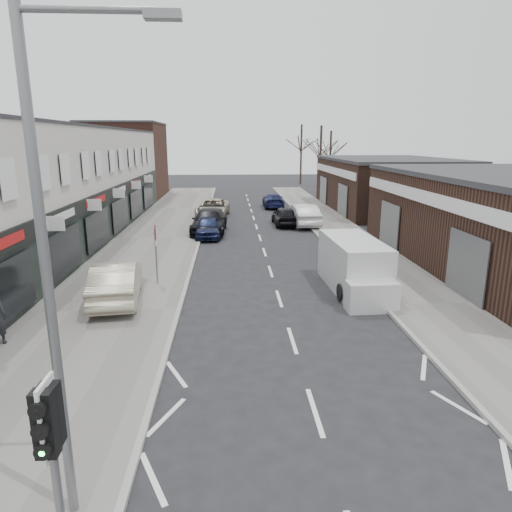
{
  "coord_description": "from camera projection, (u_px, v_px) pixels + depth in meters",
  "views": [
    {
      "loc": [
        -1.95,
        -7.49,
        6.26
      ],
      "look_at": [
        -1.12,
        6.89,
        2.6
      ],
      "focal_mm": 32.0,
      "sensor_mm": 36.0,
      "label": 1
    }
  ],
  "objects": [
    {
      "name": "ground",
      "position": [
        334.0,
        471.0,
        8.9
      ],
      "size": [
        160.0,
        160.0,
        0.0
      ],
      "primitive_type": "plane",
      "color": "black",
      "rests_on": "ground"
    },
    {
      "name": "pavement_left",
      "position": [
        157.0,
        238.0,
        29.8
      ],
      "size": [
        5.5,
        64.0,
        0.12
      ],
      "primitive_type": "cube",
      "color": "slate",
      "rests_on": "ground"
    },
    {
      "name": "pavement_right",
      "position": [
        346.0,
        236.0,
        30.49
      ],
      "size": [
        3.5,
        64.0,
        0.12
      ],
      "primitive_type": "cube",
      "color": "slate",
      "rests_on": "ground"
    },
    {
      "name": "shop_terrace_left",
      "position": [
        28.0,
        189.0,
        26.14
      ],
      "size": [
        8.0,
        41.0,
        7.1
      ],
      "primitive_type": "cube",
      "color": "beige",
      "rests_on": "ground"
    },
    {
      "name": "brick_block_far",
      "position": [
        126.0,
        161.0,
        50.71
      ],
      "size": [
        8.0,
        10.0,
        8.0
      ],
      "primitive_type": "cube",
      "color": "#47271E",
      "rests_on": "ground"
    },
    {
      "name": "right_unit_far",
      "position": [
        387.0,
        185.0,
        41.94
      ],
      "size": [
        10.0,
        16.0,
        4.5
      ],
      "primitive_type": "cube",
      "color": "#341F17",
      "rests_on": "ground"
    },
    {
      "name": "tree_far_a",
      "position": [
        319.0,
        193.0,
        55.84
      ],
      "size": [
        3.6,
        3.6,
        8.0
      ],
      "primitive_type": null,
      "color": "#382D26",
      "rests_on": "ground"
    },
    {
      "name": "tree_far_b",
      "position": [
        329.0,
        188.0,
        61.79
      ],
      "size": [
        3.6,
        3.6,
        7.5
      ],
      "primitive_type": null,
      "color": "#382D26",
      "rests_on": "ground"
    },
    {
      "name": "tree_far_c",
      "position": [
        300.0,
        184.0,
        67.43
      ],
      "size": [
        3.6,
        3.6,
        8.5
      ],
      "primitive_type": null,
      "color": "#382D26",
      "rests_on": "ground"
    },
    {
      "name": "traffic_light",
      "position": [
        50.0,
        436.0,
        6.11
      ],
      "size": [
        0.28,
        0.6,
        3.1
      ],
      "color": "slate",
      "rests_on": "pavement_left"
    },
    {
      "name": "street_lamp",
      "position": [
        56.0,
        255.0,
        6.74
      ],
      "size": [
        2.23,
        0.22,
        8.0
      ],
      "color": "slate",
      "rests_on": "pavement_left"
    },
    {
      "name": "warning_sign",
      "position": [
        156.0,
        237.0,
        19.68
      ],
      "size": [
        0.12,
        0.8,
        2.7
      ],
      "color": "slate",
      "rests_on": "pavement_left"
    },
    {
      "name": "white_van",
      "position": [
        354.0,
        266.0,
        19.49
      ],
      "size": [
        2.14,
        5.65,
        2.18
      ],
      "rotation": [
        0.0,
        0.0,
        0.04
      ],
      "color": "silver",
      "rests_on": "ground"
    },
    {
      "name": "sedan_on_pavement",
      "position": [
        116.0,
        281.0,
        17.84
      ],
      "size": [
        2.29,
        4.98,
        1.58
      ],
      "primitive_type": "imported",
      "rotation": [
        0.0,
        0.0,
        3.27
      ],
      "color": "#ACA189",
      "rests_on": "pavement_left"
    },
    {
      "name": "parked_car_left_a",
      "position": [
        208.0,
        227.0,
        30.2
      ],
      "size": [
        1.65,
        4.04,
        1.37
      ],
      "primitive_type": "imported",
      "rotation": [
        0.0,
        0.0,
        -0.01
      ],
      "color": "#121A39",
      "rests_on": "ground"
    },
    {
      "name": "parked_car_left_b",
      "position": [
        209.0,
        221.0,
        31.6
      ],
      "size": [
        2.54,
        5.67,
        1.62
      ],
      "primitive_type": "imported",
      "rotation": [
        0.0,
        0.0,
        -0.05
      ],
      "color": "black",
      "rests_on": "ground"
    },
    {
      "name": "parked_car_left_c",
      "position": [
        213.0,
        208.0,
        38.36
      ],
      "size": [
        2.95,
        5.53,
        1.48
      ],
      "primitive_type": "imported",
      "rotation": [
        0.0,
        0.0,
        -0.1
      ],
      "color": "#B5AA91",
      "rests_on": "ground"
    },
    {
      "name": "parked_car_right_a",
      "position": [
        302.0,
        215.0,
        34.33
      ],
      "size": [
        2.14,
        5.11,
        1.64
      ],
      "primitive_type": "imported",
      "rotation": [
        0.0,
        0.0,
        3.22
      ],
      "color": "silver",
      "rests_on": "ground"
    },
    {
      "name": "parked_car_right_b",
      "position": [
        285.0,
        216.0,
        34.47
      ],
      "size": [
        1.82,
        4.26,
        1.44
      ],
      "primitive_type": "imported",
      "rotation": [
        0.0,
        0.0,
        3.17
      ],
      "color": "black",
      "rests_on": "ground"
    },
    {
      "name": "parked_car_right_c",
      "position": [
        273.0,
        200.0,
        43.77
      ],
      "size": [
        1.99,
        4.7,
        1.36
      ],
      "primitive_type": "imported",
      "rotation": [
        0.0,
        0.0,
        3.12
      ],
      "color": "#14193F",
      "rests_on": "ground"
    }
  ]
}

